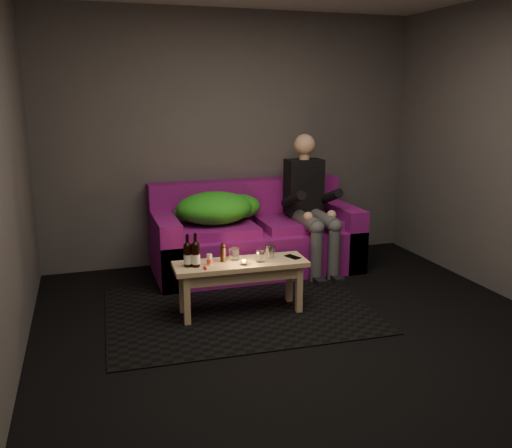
{
  "coord_description": "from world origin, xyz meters",
  "views": [
    {
      "loc": [
        -1.51,
        -3.29,
        1.78
      ],
      "look_at": [
        -0.01,
        1.41,
        0.58
      ],
      "focal_mm": 38.0,
      "sensor_mm": 36.0,
      "label": 1
    }
  ],
  "objects": [
    {
      "name": "floor",
      "position": [
        0.0,
        0.0,
        0.0
      ],
      "size": [
        4.5,
        4.5,
        0.0
      ],
      "primitive_type": "plane",
      "color": "black",
      "rests_on": "ground"
    },
    {
      "name": "room",
      "position": [
        0.0,
        0.47,
        1.64
      ],
      "size": [
        4.5,
        4.5,
        4.5
      ],
      "color": "silver",
      "rests_on": "ground"
    },
    {
      "name": "rug",
      "position": [
        -0.36,
        0.79,
        0.0
      ],
      "size": [
        2.22,
        1.65,
        0.01
      ],
      "primitive_type": "cube",
      "rotation": [
        0.0,
        0.0,
        -0.03
      ],
      "color": "black",
      "rests_on": "floor"
    },
    {
      "name": "sofa",
      "position": [
        0.1,
        1.82,
        0.32
      ],
      "size": [
        2.06,
        0.93,
        0.88
      ],
      "color": "#7A1182",
      "rests_on": "floor"
    },
    {
      "name": "green_blanket",
      "position": [
        -0.28,
        1.81,
        0.67
      ],
      "size": [
        0.9,
        0.62,
        0.31
      ],
      "color": "green",
      "rests_on": "sofa"
    },
    {
      "name": "person",
      "position": [
        0.64,
        1.65,
        0.71
      ],
      "size": [
        0.37,
        0.85,
        1.37
      ],
      "color": "black",
      "rests_on": "sofa"
    },
    {
      "name": "coffee_table",
      "position": [
        -0.36,
        0.74,
        0.36
      ],
      "size": [
        1.1,
        0.38,
        0.44
      ],
      "rotation": [
        0.0,
        0.0,
        -0.03
      ],
      "color": "#D3B47B",
      "rests_on": "rug"
    },
    {
      "name": "beer_bottle_a",
      "position": [
        -0.79,
        0.75,
        0.54
      ],
      "size": [
        0.07,
        0.07,
        0.26
      ],
      "color": "black",
      "rests_on": "coffee_table"
    },
    {
      "name": "beer_bottle_b",
      "position": [
        -0.73,
        0.73,
        0.54
      ],
      "size": [
        0.07,
        0.07,
        0.27
      ],
      "color": "black",
      "rests_on": "coffee_table"
    },
    {
      "name": "salt_shaker",
      "position": [
        -0.61,
        0.74,
        0.49
      ],
      "size": [
        0.05,
        0.05,
        0.09
      ],
      "primitive_type": "cylinder",
      "rotation": [
        0.0,
        0.0,
        -0.31
      ],
      "color": "silver",
      "rests_on": "coffee_table"
    },
    {
      "name": "pepper_mill",
      "position": [
        -0.49,
        0.79,
        0.5
      ],
      "size": [
        0.05,
        0.05,
        0.12
      ],
      "primitive_type": "cylinder",
      "rotation": [
        0.0,
        0.0,
        0.25
      ],
      "color": "black",
      "rests_on": "coffee_table"
    },
    {
      "name": "tumbler_back",
      "position": [
        -0.39,
        0.81,
        0.49
      ],
      "size": [
        0.1,
        0.1,
        0.1
      ],
      "primitive_type": "cylinder",
      "rotation": [
        0.0,
        0.0,
        -0.33
      ],
      "color": "white",
      "rests_on": "coffee_table"
    },
    {
      "name": "tealight",
      "position": [
        -0.35,
        0.66,
        0.46
      ],
      "size": [
        0.05,
        0.05,
        0.04
      ],
      "color": "white",
      "rests_on": "coffee_table"
    },
    {
      "name": "tumbler_front",
      "position": [
        -0.2,
        0.7,
        0.49
      ],
      "size": [
        0.09,
        0.09,
        0.09
      ],
      "primitive_type": "cylinder",
      "rotation": [
        0.0,
        0.0,
        0.29
      ],
      "color": "white",
      "rests_on": "coffee_table"
    },
    {
      "name": "steel_cup",
      "position": [
        -0.1,
        0.78,
        0.5
      ],
      "size": [
        0.09,
        0.09,
        0.11
      ],
      "primitive_type": "cylinder",
      "rotation": [
        0.0,
        0.0,
        0.12
      ],
      "color": "#ADB0B4",
      "rests_on": "coffee_table"
    },
    {
      "name": "smartphone",
      "position": [
        0.09,
        0.73,
        0.45
      ],
      "size": [
        0.12,
        0.15,
        0.01
      ],
      "primitive_type": "cube",
      "rotation": [
        0.0,
        0.0,
        0.4
      ],
      "color": "black",
      "rests_on": "coffee_table"
    },
    {
      "name": "red_lighter",
      "position": [
        -0.67,
        0.65,
        0.45
      ],
      "size": [
        0.02,
        0.07,
        0.01
      ],
      "primitive_type": "cube",
      "rotation": [
        0.0,
        0.0,
        -0.06
      ],
      "color": "red",
      "rests_on": "coffee_table"
    }
  ]
}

